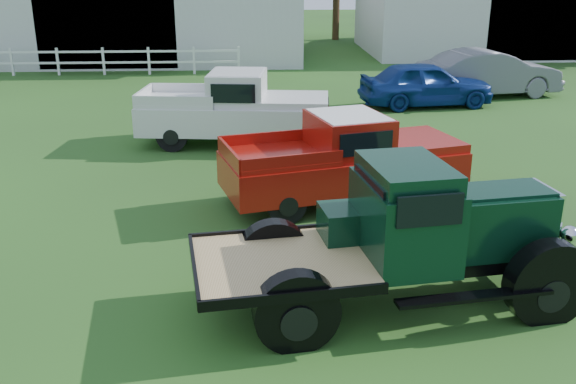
{
  "coord_description": "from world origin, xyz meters",
  "views": [
    {
      "loc": [
        -0.36,
        -9.17,
        4.8
      ],
      "look_at": [
        0.2,
        1.2,
        1.05
      ],
      "focal_mm": 40.0,
      "sensor_mm": 36.0,
      "label": 1
    }
  ],
  "objects_px": {
    "misc_car_blue": "(426,84)",
    "red_pickup": "(343,158)",
    "vintage_flatbed": "(396,236)",
    "misc_car_grey": "(489,73)",
    "white_pickup": "(234,109)"
  },
  "relations": [
    {
      "from": "misc_car_blue",
      "to": "misc_car_grey",
      "type": "relative_size",
      "value": 0.88
    },
    {
      "from": "vintage_flatbed",
      "to": "red_pickup",
      "type": "bearing_deg",
      "value": 83.95
    },
    {
      "from": "white_pickup",
      "to": "misc_car_grey",
      "type": "distance_m",
      "value": 11.2
    },
    {
      "from": "misc_car_grey",
      "to": "misc_car_blue",
      "type": "bearing_deg",
      "value": 111.4
    },
    {
      "from": "misc_car_blue",
      "to": "red_pickup",
      "type": "bearing_deg",
      "value": 149.01
    },
    {
      "from": "vintage_flatbed",
      "to": "red_pickup",
      "type": "relative_size",
      "value": 1.07
    },
    {
      "from": "misc_car_blue",
      "to": "misc_car_grey",
      "type": "distance_m",
      "value": 3.24
    },
    {
      "from": "misc_car_grey",
      "to": "vintage_flatbed",
      "type": "bearing_deg",
      "value": 147.13
    },
    {
      "from": "white_pickup",
      "to": "misc_car_grey",
      "type": "relative_size",
      "value": 1.02
    },
    {
      "from": "vintage_flatbed",
      "to": "misc_car_grey",
      "type": "bearing_deg",
      "value": 57.76
    },
    {
      "from": "vintage_flatbed",
      "to": "misc_car_grey",
      "type": "height_order",
      "value": "vintage_flatbed"
    },
    {
      "from": "vintage_flatbed",
      "to": "misc_car_blue",
      "type": "height_order",
      "value": "vintage_flatbed"
    },
    {
      "from": "misc_car_grey",
      "to": "white_pickup",
      "type": "bearing_deg",
      "value": 114.76
    },
    {
      "from": "vintage_flatbed",
      "to": "misc_car_grey",
      "type": "relative_size",
      "value": 1.05
    },
    {
      "from": "red_pickup",
      "to": "white_pickup",
      "type": "relative_size",
      "value": 0.97
    }
  ]
}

